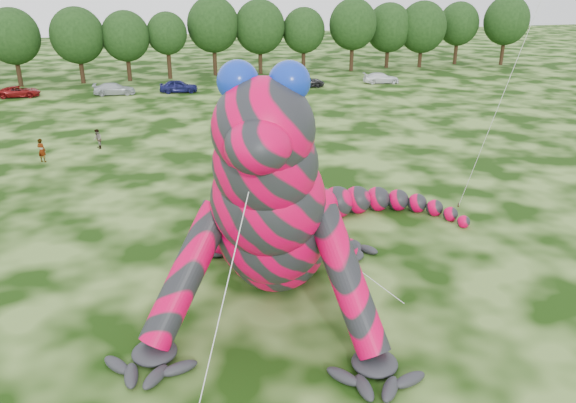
# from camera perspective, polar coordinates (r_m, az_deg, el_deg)

# --- Properties ---
(ground) EXTENTS (240.00, 240.00, 0.00)m
(ground) POSITION_cam_1_polar(r_m,az_deg,el_deg) (24.85, -4.47, -9.52)
(ground) COLOR #16330A
(ground) RESTS_ON ground
(inflatable_gecko) EXTENTS (23.75, 25.76, 10.52)m
(inflatable_gecko) POSITION_cam_1_polar(r_m,az_deg,el_deg) (24.37, -0.94, 3.56)
(inflatable_gecko) COLOR #E10041
(inflatable_gecko) RESTS_ON ground
(tree_6) EXTENTS (6.52, 5.86, 9.49)m
(tree_6) POSITION_cam_1_polar(r_m,az_deg,el_deg) (79.22, -26.03, 13.89)
(tree_6) COLOR black
(tree_6) RESTS_ON ground
(tree_7) EXTENTS (6.68, 6.01, 9.48)m
(tree_7) POSITION_cam_1_polar(r_m,az_deg,el_deg) (78.38, -20.51, 14.62)
(tree_7) COLOR black
(tree_7) RESTS_ON ground
(tree_8) EXTENTS (6.14, 5.53, 8.94)m
(tree_8) POSITION_cam_1_polar(r_m,az_deg,el_deg) (78.33, -16.08, 14.93)
(tree_8) COLOR black
(tree_8) RESTS_ON ground
(tree_9) EXTENTS (5.27, 4.74, 8.68)m
(tree_9) POSITION_cam_1_polar(r_m,az_deg,el_deg) (78.85, -12.11, 15.23)
(tree_9) COLOR black
(tree_9) RESTS_ON ground
(tree_10) EXTENTS (7.09, 6.38, 10.50)m
(tree_10) POSITION_cam_1_polar(r_m,az_deg,el_deg) (80.60, -7.56, 16.30)
(tree_10) COLOR black
(tree_10) RESTS_ON ground
(tree_11) EXTENTS (7.01, 6.31, 10.07)m
(tree_11) POSITION_cam_1_polar(r_m,az_deg,el_deg) (81.38, -2.87, 16.35)
(tree_11) COLOR black
(tree_11) RESTS_ON ground
(tree_12) EXTENTS (5.99, 5.39, 8.97)m
(tree_12) POSITION_cam_1_polar(r_m,az_deg,el_deg) (82.56, 1.60, 16.07)
(tree_12) COLOR black
(tree_12) RESTS_ON ground
(tree_13) EXTENTS (6.83, 6.15, 10.13)m
(tree_13) POSITION_cam_1_polar(r_m,az_deg,el_deg) (84.26, 6.57, 16.45)
(tree_13) COLOR black
(tree_13) RESTS_ON ground
(tree_14) EXTENTS (6.82, 6.14, 9.40)m
(tree_14) POSITION_cam_1_polar(r_m,az_deg,el_deg) (88.24, 10.15, 16.27)
(tree_14) COLOR black
(tree_14) RESTS_ON ground
(tree_15) EXTENTS (7.17, 6.45, 9.63)m
(tree_15) POSITION_cam_1_polar(r_m,az_deg,el_deg) (89.62, 13.45, 16.19)
(tree_15) COLOR black
(tree_15) RESTS_ON ground
(tree_16) EXTENTS (6.26, 5.63, 9.37)m
(tree_16) POSITION_cam_1_polar(r_m,az_deg,el_deg) (94.48, 16.86, 16.05)
(tree_16) COLOR black
(tree_16) RESTS_ON ground
(tree_17) EXTENTS (6.98, 6.28, 10.30)m
(tree_17) POSITION_cam_1_polar(r_m,az_deg,el_deg) (95.77, 21.20, 15.89)
(tree_17) COLOR black
(tree_17) RESTS_ON ground
(car_2) EXTENTS (4.60, 2.33, 1.25)m
(car_2) POSITION_cam_1_polar(r_m,az_deg,el_deg) (72.36, -25.62, 10.04)
(car_2) COLOR maroon
(car_2) RESTS_ON ground
(car_3) EXTENTS (4.84, 2.25, 1.37)m
(car_3) POSITION_cam_1_polar(r_m,az_deg,el_deg) (69.70, -17.23, 10.87)
(car_3) COLOR #B0B6BB
(car_3) RESTS_ON ground
(car_4) EXTENTS (4.64, 2.32, 1.52)m
(car_4) POSITION_cam_1_polar(r_m,az_deg,el_deg) (69.29, -11.05, 11.43)
(car_4) COLOR #161853
(car_4) RESTS_ON ground
(car_5) EXTENTS (4.28, 1.93, 1.36)m
(car_5) POSITION_cam_1_polar(r_m,az_deg,el_deg) (72.05, -4.42, 12.09)
(car_5) COLOR beige
(car_5) RESTS_ON ground
(car_6) EXTENTS (4.77, 2.67, 1.26)m
(car_6) POSITION_cam_1_polar(r_m,az_deg,el_deg) (71.83, 1.90, 12.07)
(car_6) COLOR black
(car_6) RESTS_ON ground
(car_7) EXTENTS (4.85, 2.57, 1.34)m
(car_7) POSITION_cam_1_polar(r_m,az_deg,el_deg) (75.16, 9.45, 12.27)
(car_7) COLOR white
(car_7) RESTS_ON ground
(spectator_2) EXTENTS (1.20, 1.01, 1.61)m
(spectator_2) POSITION_cam_1_polar(r_m,az_deg,el_deg) (53.29, -0.71, 8.78)
(spectator_2) COLOR gray
(spectator_2) RESTS_ON ground
(spectator_1) EXTENTS (0.77, 0.89, 1.59)m
(spectator_1) POSITION_cam_1_polar(r_m,az_deg,el_deg) (47.70, -18.78, 6.02)
(spectator_1) COLOR gray
(spectator_1) RESTS_ON ground
(spectator_5) EXTENTS (1.62, 1.54, 1.83)m
(spectator_5) POSITION_cam_1_polar(r_m,az_deg,el_deg) (40.58, -2.84, 4.68)
(spectator_5) COLOR gray
(spectator_5) RESTS_ON ground
(spectator_3) EXTENTS (0.48, 1.02, 1.69)m
(spectator_3) POSITION_cam_1_polar(r_m,az_deg,el_deg) (57.96, 0.48, 9.90)
(spectator_3) COLOR gray
(spectator_3) RESTS_ON ground
(spectator_0) EXTENTS (0.78, 0.71, 1.80)m
(spectator_0) POSITION_cam_1_polar(r_m,az_deg,el_deg) (45.69, -23.75, 4.78)
(spectator_0) COLOR gray
(spectator_0) RESTS_ON ground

